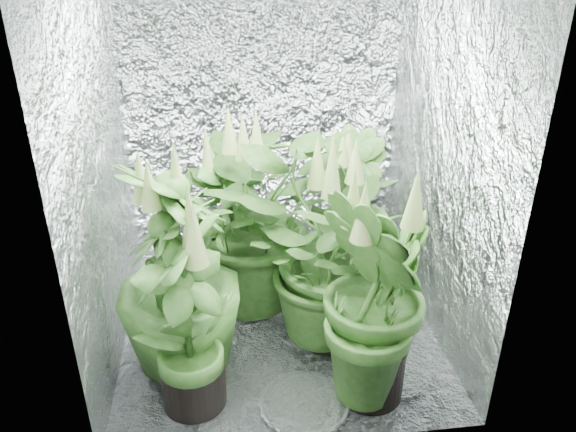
# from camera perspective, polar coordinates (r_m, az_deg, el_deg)

# --- Properties ---
(ground) EXTENTS (1.60, 1.60, 0.00)m
(ground) POSITION_cam_1_polar(r_m,az_deg,el_deg) (3.07, -1.01, -10.95)
(ground) COLOR silver
(ground) RESTS_ON ground
(walls) EXTENTS (1.62, 1.62, 2.00)m
(walls) POSITION_cam_1_polar(r_m,az_deg,el_deg) (2.59, -1.18, 6.91)
(walls) COLOR silver
(walls) RESTS_ON ground
(plant_a) EXTENTS (1.22, 1.22, 1.12)m
(plant_a) POSITION_cam_1_polar(r_m,az_deg,el_deg) (2.99, -3.34, -0.02)
(plant_a) COLOR black
(plant_a) RESTS_ON ground
(plant_b) EXTENTS (0.62, 0.62, 0.94)m
(plant_b) POSITION_cam_1_polar(r_m,az_deg,el_deg) (3.21, -5.92, -0.30)
(plant_b) COLOR black
(plant_b) RESTS_ON ground
(plant_c) EXTENTS (0.64, 0.64, 0.94)m
(plant_c) POSITION_cam_1_polar(r_m,az_deg,el_deg) (3.34, 6.49, 0.92)
(plant_c) COLOR black
(plant_c) RESTS_ON ground
(plant_d) EXTENTS (0.79, 0.79, 1.12)m
(plant_d) POSITION_cam_1_polar(r_m,az_deg,el_deg) (2.56, -11.14, -5.77)
(plant_d) COLOR black
(plant_d) RESTS_ON ground
(plant_e) EXTENTS (1.04, 1.04, 1.07)m
(plant_e) POSITION_cam_1_polar(r_m,az_deg,el_deg) (2.71, 4.35, -3.84)
(plant_e) COLOR black
(plant_e) RESTS_ON ground
(plant_f) EXTENTS (0.57, 0.57, 1.02)m
(plant_f) POSITION_cam_1_polar(r_m,az_deg,el_deg) (2.39, -10.21, -10.07)
(plant_f) COLOR black
(plant_f) RESTS_ON ground
(plant_g) EXTENTS (0.59, 0.59, 1.11)m
(plant_g) POSITION_cam_1_polar(r_m,az_deg,el_deg) (2.39, 9.01, -8.36)
(plant_g) COLOR black
(plant_g) RESTS_ON ground
(circulation_fan) EXTENTS (0.17, 0.26, 0.32)m
(circulation_fan) POSITION_cam_1_polar(r_m,az_deg,el_deg) (3.39, 8.87, -4.61)
(circulation_fan) COLOR black
(circulation_fan) RESTS_ON ground
(plant_label) EXTENTS (0.06, 0.05, 0.09)m
(plant_label) POSITION_cam_1_polar(r_m,az_deg,el_deg) (2.51, 10.28, -12.60)
(plant_label) COLOR white
(plant_label) RESTS_ON plant_g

